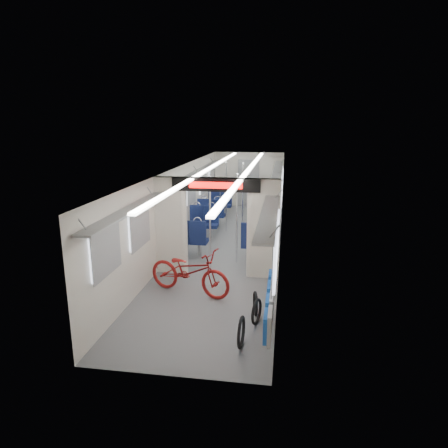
% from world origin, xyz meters
% --- Properties ---
extents(carriage, '(12.00, 12.02, 2.31)m').
position_xyz_m(carriage, '(0.00, -0.27, 1.50)').
color(carriage, '#515456').
rests_on(carriage, ground).
extents(bicycle, '(1.99, 1.21, 0.99)m').
position_xyz_m(bicycle, '(-0.38, -3.18, 0.49)').
color(bicycle, maroon).
rests_on(bicycle, ground).
extents(flip_bench, '(0.12, 2.08, 0.49)m').
position_xyz_m(flip_bench, '(1.35, -4.60, 0.58)').
color(flip_bench, gray).
rests_on(flip_bench, carriage).
extents(bike_hoop_a, '(0.08, 0.53, 0.53)m').
position_xyz_m(bike_hoop_a, '(0.92, -5.09, 0.24)').
color(bike_hoop_a, black).
rests_on(bike_hoop_a, ground).
extents(bike_hoop_b, '(0.17, 0.47, 0.48)m').
position_xyz_m(bike_hoop_b, '(1.11, -4.29, 0.21)').
color(bike_hoop_b, black).
rests_on(bike_hoop_b, ground).
extents(bike_hoop_c, '(0.14, 0.47, 0.46)m').
position_xyz_m(bike_hoop_c, '(1.06, -3.96, 0.21)').
color(bike_hoop_c, black).
rests_on(bike_hoop_c, ground).
extents(seat_bay_near_left, '(0.92, 2.11, 1.11)m').
position_xyz_m(seat_bay_near_left, '(-0.93, 0.12, 0.55)').
color(seat_bay_near_left, '#0E173F').
rests_on(seat_bay_near_left, ground).
extents(seat_bay_near_right, '(0.94, 2.24, 1.15)m').
position_xyz_m(seat_bay_near_right, '(0.93, 0.07, 0.56)').
color(seat_bay_near_right, '#0E173F').
rests_on(seat_bay_near_right, ground).
extents(seat_bay_far_left, '(0.92, 2.10, 1.11)m').
position_xyz_m(seat_bay_far_left, '(-0.93, 3.23, 0.55)').
color(seat_bay_far_left, '#0E173F').
rests_on(seat_bay_far_left, ground).
extents(seat_bay_far_right, '(0.92, 2.13, 1.12)m').
position_xyz_m(seat_bay_far_right, '(0.94, 3.68, 0.55)').
color(seat_bay_far_right, '#0E173F').
rests_on(seat_bay_far_right, ground).
extents(stanchion_near_left, '(0.05, 0.05, 2.30)m').
position_xyz_m(stanchion_near_left, '(-0.23, -1.60, 1.15)').
color(stanchion_near_left, silver).
rests_on(stanchion_near_left, ground).
extents(stanchion_near_right, '(0.04, 0.04, 2.30)m').
position_xyz_m(stanchion_near_right, '(0.36, -1.12, 1.15)').
color(stanchion_near_right, silver).
rests_on(stanchion_near_right, ground).
extents(stanchion_far_left, '(0.04, 0.04, 2.30)m').
position_xyz_m(stanchion_far_left, '(-0.35, 1.85, 1.15)').
color(stanchion_far_left, silver).
rests_on(stanchion_far_left, ground).
extents(stanchion_far_right, '(0.04, 0.04, 2.30)m').
position_xyz_m(stanchion_far_right, '(0.22, 1.56, 1.15)').
color(stanchion_far_right, silver).
rests_on(stanchion_far_right, ground).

